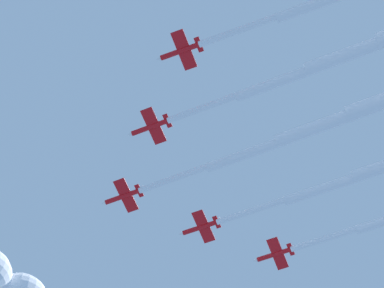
% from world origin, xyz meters
% --- Properties ---
extents(jet_lead, '(65.74, 45.05, 3.93)m').
position_xyz_m(jet_lead, '(26.26, -9.01, 168.60)').
color(jet_lead, red).
extents(jet_port_inner, '(63.32, 43.19, 3.95)m').
position_xyz_m(jet_port_inner, '(27.90, -26.98, 167.89)').
color(jet_port_inner, red).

